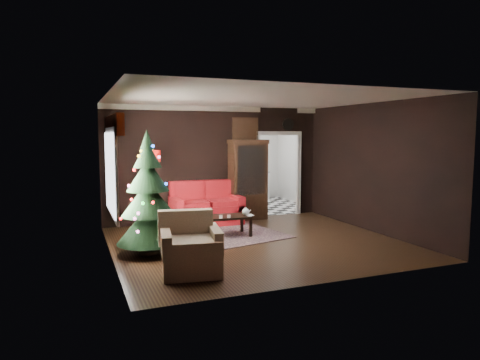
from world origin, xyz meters
name	(u,v)px	position (x,y,z in m)	size (l,w,h in m)	color
floor	(257,242)	(0.00, 0.00, 0.00)	(5.50, 5.50, 0.00)	black
ceiling	(257,98)	(0.00, 0.00, 2.80)	(5.50, 5.50, 0.00)	white
wall_back	(216,164)	(0.00, 2.50, 1.40)	(5.50, 5.50, 0.00)	black
wall_front	(329,186)	(0.00, -2.50, 1.40)	(5.50, 5.50, 0.00)	black
wall_left	(109,177)	(-2.75, 0.00, 1.40)	(5.50, 5.50, 0.00)	black
wall_right	(373,168)	(2.75, 0.00, 1.40)	(5.50, 5.50, 0.00)	black
doorway	(278,175)	(1.70, 2.50, 1.05)	(1.10, 0.10, 2.10)	white
left_window	(111,173)	(-2.71, 0.20, 1.45)	(0.05, 1.60, 1.40)	white
valance	(114,126)	(-2.63, 0.20, 2.27)	(0.12, 2.10, 0.35)	maroon
kitchen_floor	(255,206)	(1.70, 4.00, 0.00)	(3.00, 3.00, 0.00)	white
kitchen_window	(237,147)	(1.70, 5.45, 1.70)	(0.70, 0.06, 0.70)	white
rug	(225,236)	(-0.41, 0.69, 0.01)	(2.39, 1.74, 0.01)	#291B26
loveseat	(206,203)	(-0.40, 2.05, 0.50)	(1.70, 0.90, 1.00)	#910C06
curio_cabinet	(248,181)	(0.75, 2.27, 0.95)	(0.90, 0.45, 1.90)	black
floor_lamp	(154,193)	(-1.67, 1.79, 0.83)	(0.32, 0.32, 1.89)	black
christmas_tree	(148,195)	(-2.10, -0.01, 1.05)	(1.14, 1.14, 2.17)	black
armchair	(191,244)	(-1.69, -1.35, 0.46)	(0.91, 0.91, 0.93)	tan
coffee_table	(227,226)	(-0.37, 0.71, 0.22)	(0.94, 0.56, 0.42)	black
teapot	(246,212)	(0.01, 0.60, 0.52)	(0.17, 0.17, 0.16)	white
cup_a	(229,216)	(-0.41, 0.49, 0.46)	(0.07, 0.07, 0.06)	white
cup_b	(221,217)	(-0.57, 0.50, 0.47)	(0.07, 0.07, 0.06)	white
book	(246,211)	(0.01, 0.56, 0.54)	(0.15, 0.02, 0.20)	gray
wall_clock	(288,124)	(1.95, 2.45, 2.38)	(0.32, 0.32, 0.06)	white
painting	(245,129)	(0.75, 2.46, 2.25)	(0.62, 0.05, 0.52)	#A5733B
kitchen_counter	(240,187)	(1.70, 5.20, 0.45)	(1.80, 0.60, 0.90)	white
kitchen_table	(250,195)	(1.40, 3.70, 0.38)	(0.70, 0.70, 0.75)	brown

